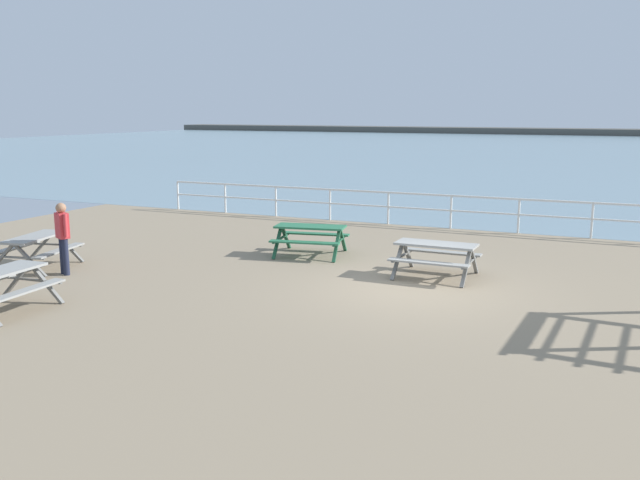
# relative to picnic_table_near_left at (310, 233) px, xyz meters

# --- Properties ---
(ground_plane) EXTENTS (30.00, 24.00, 0.20)m
(ground_plane) POSITION_rel_picnic_table_near_left_xyz_m (3.43, -2.26, -0.68)
(ground_plane) COLOR gray
(sea_band) EXTENTS (142.00, 90.00, 0.01)m
(sea_band) POSITION_rel_picnic_table_near_left_xyz_m (3.43, 50.49, -0.58)
(sea_band) COLOR gray
(sea_band) RESTS_ON ground
(distant_shoreline) EXTENTS (142.00, 6.00, 1.80)m
(distant_shoreline) POSITION_rel_picnic_table_near_left_xyz_m (3.43, 93.49, -0.58)
(distant_shoreline) COLOR #4C4C47
(distant_shoreline) RESTS_ON ground
(seaward_railing) EXTENTS (23.07, 0.07, 1.08)m
(seaward_railing) POSITION_rel_picnic_table_near_left_xyz_m (3.43, 5.49, 0.17)
(seaward_railing) COLOR white
(seaward_railing) RESTS_ON ground
(picnic_table_near_left) EXTENTS (2.04, 1.82, 0.80)m
(picnic_table_near_left) POSITION_rel_picnic_table_near_left_xyz_m (0.00, 0.00, 0.00)
(picnic_table_near_left) COLOR #286B47
(picnic_table_near_left) RESTS_ON ground
(picnic_table_near_right) EXTENTS (1.85, 2.07, 0.80)m
(picnic_table_near_right) POSITION_rel_picnic_table_near_left_xyz_m (-5.37, -4.01, 0.00)
(picnic_table_near_right) COLOR gray
(picnic_table_near_right) RESTS_ON ground
(picnic_table_mid_centre) EXTENTS (1.82, 1.56, 0.80)m
(picnic_table_mid_centre) POSITION_rel_picnic_table_near_left_xyz_m (3.58, -0.98, 0.00)
(picnic_table_mid_centre) COLOR gray
(picnic_table_mid_centre) RESTS_ON ground
(visitor) EXTENTS (0.48, 0.35, 1.66)m
(visitor) POSITION_rel_picnic_table_near_left_xyz_m (-4.26, -4.24, 0.36)
(visitor) COLOR #1E2338
(visitor) RESTS_ON ground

